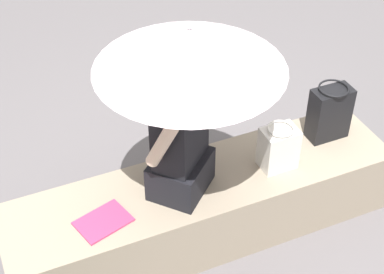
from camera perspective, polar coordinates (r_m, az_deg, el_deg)
ground_plane at (r=3.81m, az=0.97°, el=-8.99°), size 14.00×14.00×0.00m
stone_bench at (r=3.64m, az=1.01°, el=-6.66°), size 2.35×0.57×0.45m
person_seated at (r=3.18m, az=-1.14°, el=0.16°), size 0.48×0.46×0.90m
parasol at (r=2.95m, az=-0.21°, el=8.31°), size 0.98×0.98×1.02m
handbag_black at (r=3.53m, az=8.22°, el=-1.00°), size 0.21×0.16×0.28m
tote_bag_canvas at (r=3.78m, az=12.93°, el=2.27°), size 0.25×0.19×0.37m
magazine at (r=3.29m, az=-8.43°, el=-7.94°), size 0.33×0.27×0.01m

